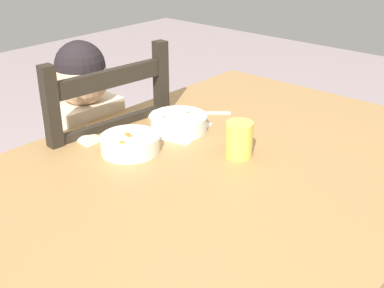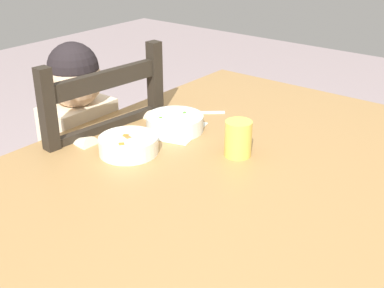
{
  "view_description": "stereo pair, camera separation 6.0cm",
  "coord_description": "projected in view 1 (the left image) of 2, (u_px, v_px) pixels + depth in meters",
  "views": [
    {
      "loc": [
        -0.83,
        -0.69,
        1.29
      ],
      "look_at": [
        0.03,
        0.07,
        0.76
      ],
      "focal_mm": 47.15,
      "sensor_mm": 36.0,
      "label": 1
    },
    {
      "loc": [
        -0.87,
        -0.64,
        1.29
      ],
      "look_at": [
        0.03,
        0.07,
        0.76
      ],
      "focal_mm": 47.15,
      "sensor_mm": 36.0,
      "label": 2
    }
  ],
  "objects": [
    {
      "name": "dining_table",
      "position": [
        205.0,
        204.0,
        1.26
      ],
      "size": [
        1.51,
        0.97,
        0.71
      ],
      "color": "#A07745",
      "rests_on": "ground"
    },
    {
      "name": "dining_chair",
      "position": [
        95.0,
        187.0,
        1.7
      ],
      "size": [
        0.46,
        0.46,
        0.93
      ],
      "color": "black",
      "rests_on": "ground"
    },
    {
      "name": "child_figure",
      "position": [
        92.0,
        140.0,
        1.63
      ],
      "size": [
        0.32,
        0.31,
        0.94
      ],
      "color": "beige",
      "rests_on": "ground"
    },
    {
      "name": "bowl_of_peas",
      "position": [
        179.0,
        122.0,
        1.47
      ],
      "size": [
        0.17,
        0.17,
        0.05
      ],
      "color": "white",
      "rests_on": "dining_table"
    },
    {
      "name": "bowl_of_carrots",
      "position": [
        130.0,
        143.0,
        1.34
      ],
      "size": [
        0.16,
        0.16,
        0.05
      ],
      "color": "white",
      "rests_on": "dining_table"
    },
    {
      "name": "spoon",
      "position": [
        201.0,
        112.0,
        1.6
      ],
      "size": [
        0.1,
        0.12,
        0.01
      ],
      "color": "silver",
      "rests_on": "dining_table"
    },
    {
      "name": "drinking_cup",
      "position": [
        238.0,
        139.0,
        1.3
      ],
      "size": [
        0.07,
        0.07,
        0.1
      ],
      "primitive_type": "cylinder",
      "color": "#F1CA51",
      "rests_on": "dining_table"
    },
    {
      "name": "paper_napkin",
      "position": [
        177.0,
        129.0,
        1.48
      ],
      "size": [
        0.21,
        0.19,
        0.0
      ],
      "primitive_type": "cube",
      "rotation": [
        0.0,
        0.0,
        0.27
      ],
      "color": "white",
      "rests_on": "dining_table"
    }
  ]
}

